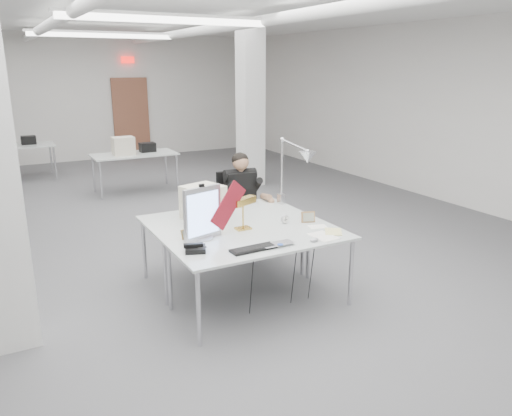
# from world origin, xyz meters

# --- Properties ---
(room_shell) EXTENTS (10.04, 14.04, 3.24)m
(room_shell) POSITION_xyz_m (0.04, 0.13, 1.69)
(room_shell) COLOR #525154
(room_shell) RESTS_ON ground
(desk_main) EXTENTS (1.80, 0.90, 0.02)m
(desk_main) POSITION_xyz_m (0.00, -2.50, 0.74)
(desk_main) COLOR silver
(desk_main) RESTS_ON room_shell
(desk_second) EXTENTS (1.80, 0.90, 0.02)m
(desk_second) POSITION_xyz_m (0.00, -1.60, 0.74)
(desk_second) COLOR silver
(desk_second) RESTS_ON room_shell
(bg_desk_a) EXTENTS (1.60, 0.80, 0.02)m
(bg_desk_a) POSITION_xyz_m (0.20, 3.00, 0.74)
(bg_desk_a) COLOR silver
(bg_desk_a) RESTS_ON room_shell
(bg_desk_b) EXTENTS (1.60, 0.80, 0.02)m
(bg_desk_b) POSITION_xyz_m (-1.80, 5.20, 0.74)
(bg_desk_b) COLOR silver
(bg_desk_b) RESTS_ON room_shell
(office_chair) EXTENTS (0.55, 0.55, 1.01)m
(office_chair) POSITION_xyz_m (0.54, -0.91, 0.50)
(office_chair) COLOR black
(office_chair) RESTS_ON room_shell
(seated_person) EXTENTS (0.58, 0.70, 0.96)m
(seated_person) POSITION_xyz_m (0.54, -0.96, 0.90)
(seated_person) COLOR black
(seated_person) RESTS_ON office_chair
(monitor) EXTENTS (0.42, 0.15, 0.53)m
(monitor) POSITION_xyz_m (-0.51, -2.24, 1.02)
(monitor) COLOR #B6B6BB
(monitor) RESTS_ON desk_main
(pennant) EXTENTS (0.45, 0.12, 0.49)m
(pennant) POSITION_xyz_m (-0.25, -2.27, 1.07)
(pennant) COLOR maroon
(pennant) RESTS_ON monitor
(keyboard) EXTENTS (0.45, 0.17, 0.02)m
(keyboard) POSITION_xyz_m (-0.22, -2.74, 0.77)
(keyboard) COLOR black
(keyboard) RESTS_ON desk_main
(laptop) EXTENTS (0.33, 0.22, 0.03)m
(laptop) POSITION_xyz_m (0.04, -2.81, 0.77)
(laptop) COLOR #A5A4A9
(laptop) RESTS_ON desk_main
(mouse) EXTENTS (0.10, 0.06, 0.04)m
(mouse) POSITION_xyz_m (0.41, -2.83, 0.77)
(mouse) COLOR #ACACB0
(mouse) RESTS_ON desk_main
(bankers_lamp) EXTENTS (0.30, 0.21, 0.32)m
(bankers_lamp) POSITION_xyz_m (-0.03, -2.15, 0.91)
(bankers_lamp) COLOR gold
(bankers_lamp) RESTS_ON desk_main
(desk_phone) EXTENTS (0.23, 0.22, 0.05)m
(desk_phone) POSITION_xyz_m (-0.71, -2.53, 0.78)
(desk_phone) COLOR black
(desk_phone) RESTS_ON desk_main
(picture_frame_left) EXTENTS (0.13, 0.08, 0.10)m
(picture_frame_left) POSITION_xyz_m (-0.66, -2.14, 0.80)
(picture_frame_left) COLOR #A07C45
(picture_frame_left) RESTS_ON desk_main
(picture_frame_right) EXTENTS (0.16, 0.09, 0.12)m
(picture_frame_right) POSITION_xyz_m (0.71, -2.28, 0.82)
(picture_frame_right) COLOR #A77748
(picture_frame_right) RESTS_ON desk_main
(desk_clock) EXTENTS (0.10, 0.04, 0.09)m
(desk_clock) POSITION_xyz_m (0.46, -2.19, 0.81)
(desk_clock) COLOR #B0AFB4
(desk_clock) RESTS_ON desk_main
(paper_stack_a) EXTENTS (0.22, 0.31, 0.01)m
(paper_stack_a) POSITION_xyz_m (0.58, -2.75, 0.76)
(paper_stack_a) COLOR white
(paper_stack_a) RESTS_ON desk_main
(paper_stack_b) EXTENTS (0.27, 0.29, 0.01)m
(paper_stack_b) POSITION_xyz_m (0.75, -2.68, 0.76)
(paper_stack_b) COLOR #E0D686
(paper_stack_b) RESTS_ON desk_main
(paper_stack_c) EXTENTS (0.22, 0.18, 0.01)m
(paper_stack_c) POSITION_xyz_m (0.71, -2.47, 0.76)
(paper_stack_c) COLOR white
(paper_stack_c) RESTS_ON desk_main
(beige_monitor) EXTENTS (0.48, 0.47, 0.37)m
(beige_monitor) POSITION_xyz_m (-0.25, -1.60, 0.94)
(beige_monitor) COLOR beige
(beige_monitor) RESTS_ON desk_second
(architect_lamp) EXTENTS (0.38, 0.75, 0.93)m
(architect_lamp) POSITION_xyz_m (0.85, -1.73, 1.22)
(architect_lamp) COLOR silver
(architect_lamp) RESTS_ON desk_second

